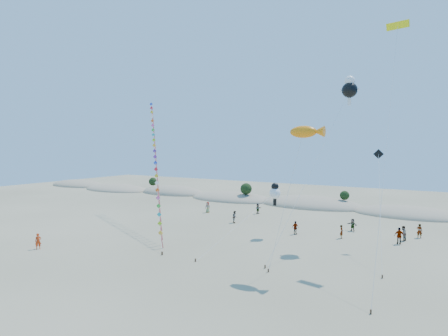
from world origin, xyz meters
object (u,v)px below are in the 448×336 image
at_px(flyer_foreground, 38,241).
at_px(parafoil_kite, 397,31).
at_px(kite_train, 155,156).
at_px(fish_kite, 307,132).

bearing_deg(flyer_foreground, parafoil_kite, -35.21).
bearing_deg(flyer_foreground, kite_train, 20.49).
distance_m(fish_kite, parafoil_kite, 13.67).
height_order(kite_train, flyer_foreground, kite_train).
bearing_deg(flyer_foreground, fish_kite, -44.93).
bearing_deg(kite_train, parafoil_kite, -0.23).
relative_size(fish_kite, flyer_foreground, 7.56).
xyz_separation_m(parafoil_kite, flyer_foreground, (-32.05, -15.56, -20.58)).
bearing_deg(parafoil_kite, kite_train, 179.77).
xyz_separation_m(fish_kite, flyer_foreground, (-26.20, -7.61, -11.12)).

